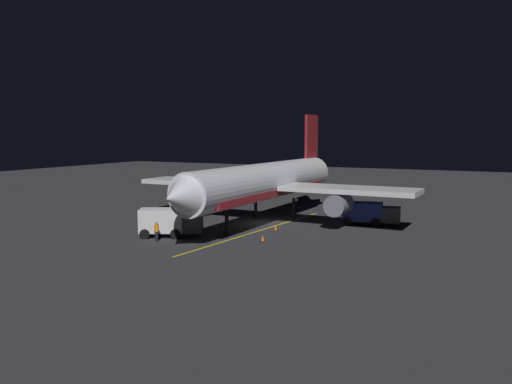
{
  "coord_description": "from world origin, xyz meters",
  "views": [
    {
      "loc": [
        -23.95,
        49.84,
        9.53
      ],
      "look_at": [
        0.0,
        2.0,
        3.5
      ],
      "focal_mm": 37.26,
      "sensor_mm": 36.0,
      "label": 1
    }
  ],
  "objects_px": {
    "baggage_truck": "(168,223)",
    "catering_truck": "(369,213)",
    "ground_crew_worker": "(157,231)",
    "airliner": "(267,183)",
    "traffic_cone_near_right": "(225,229)",
    "traffic_cone_far": "(263,238)",
    "traffic_cone_near_left": "(276,228)",
    "traffic_cone_under_wing": "(195,229)"
  },
  "relations": [
    {
      "from": "baggage_truck",
      "to": "catering_truck",
      "type": "height_order",
      "value": "baggage_truck"
    },
    {
      "from": "ground_crew_worker",
      "to": "airliner",
      "type": "bearing_deg",
      "value": -108.42
    },
    {
      "from": "baggage_truck",
      "to": "traffic_cone_near_right",
      "type": "distance_m",
      "value": 5.68
    },
    {
      "from": "ground_crew_worker",
      "to": "traffic_cone_far",
      "type": "height_order",
      "value": "ground_crew_worker"
    },
    {
      "from": "baggage_truck",
      "to": "ground_crew_worker",
      "type": "height_order",
      "value": "baggage_truck"
    },
    {
      "from": "catering_truck",
      "to": "traffic_cone_near_left",
      "type": "distance_m",
      "value": 10.17
    },
    {
      "from": "baggage_truck",
      "to": "airliner",
      "type": "bearing_deg",
      "value": -112.89
    },
    {
      "from": "airliner",
      "to": "traffic_cone_under_wing",
      "type": "relative_size",
      "value": 63.95
    },
    {
      "from": "catering_truck",
      "to": "traffic_cone_near_left",
      "type": "height_order",
      "value": "catering_truck"
    },
    {
      "from": "ground_crew_worker",
      "to": "traffic_cone_near_left",
      "type": "xyz_separation_m",
      "value": [
        -7.23,
        -9.38,
        -0.64
      ]
    },
    {
      "from": "catering_truck",
      "to": "traffic_cone_under_wing",
      "type": "height_order",
      "value": "catering_truck"
    },
    {
      "from": "ground_crew_worker",
      "to": "traffic_cone_near_right",
      "type": "distance_m",
      "value": 7.21
    },
    {
      "from": "traffic_cone_far",
      "to": "ground_crew_worker",
      "type": "bearing_deg",
      "value": 26.54
    },
    {
      "from": "traffic_cone_near_right",
      "to": "airliner",
      "type": "bearing_deg",
      "value": -99.88
    },
    {
      "from": "traffic_cone_near_right",
      "to": "traffic_cone_under_wing",
      "type": "xyz_separation_m",
      "value": [
        2.78,
        0.9,
        0.0
      ]
    },
    {
      "from": "airliner",
      "to": "traffic_cone_under_wing",
      "type": "distance_m",
      "value": 9.61
    },
    {
      "from": "baggage_truck",
      "to": "traffic_cone_near_left",
      "type": "bearing_deg",
      "value": -135.92
    },
    {
      "from": "traffic_cone_near_left",
      "to": "baggage_truck",
      "type": "bearing_deg",
      "value": 44.08
    },
    {
      "from": "airliner",
      "to": "baggage_truck",
      "type": "bearing_deg",
      "value": 67.11
    },
    {
      "from": "ground_crew_worker",
      "to": "traffic_cone_near_left",
      "type": "distance_m",
      "value": 11.86
    },
    {
      "from": "baggage_truck",
      "to": "catering_truck",
      "type": "relative_size",
      "value": 0.99
    },
    {
      "from": "traffic_cone_under_wing",
      "to": "traffic_cone_far",
      "type": "xyz_separation_m",
      "value": [
        -7.9,
        1.34,
        0.0
      ]
    },
    {
      "from": "ground_crew_worker",
      "to": "traffic_cone_near_right",
      "type": "xyz_separation_m",
      "value": [
        -3.23,
        -6.41,
        -0.64
      ]
    },
    {
      "from": "catering_truck",
      "to": "traffic_cone_far",
      "type": "distance_m",
      "value": 13.72
    },
    {
      "from": "catering_truck",
      "to": "traffic_cone_far",
      "type": "relative_size",
      "value": 11.05
    },
    {
      "from": "traffic_cone_near_left",
      "to": "traffic_cone_far",
      "type": "bearing_deg",
      "value": 102.15
    },
    {
      "from": "airliner",
      "to": "traffic_cone_near_left",
      "type": "height_order",
      "value": "airliner"
    },
    {
      "from": "airliner",
      "to": "traffic_cone_far",
      "type": "xyz_separation_m",
      "value": [
        -3.92,
        9.13,
        -3.98
      ]
    },
    {
      "from": "traffic_cone_near_right",
      "to": "traffic_cone_under_wing",
      "type": "distance_m",
      "value": 2.92
    },
    {
      "from": "airliner",
      "to": "traffic_cone_under_wing",
      "type": "xyz_separation_m",
      "value": [
        3.98,
        7.79,
        -3.98
      ]
    },
    {
      "from": "traffic_cone_near_right",
      "to": "ground_crew_worker",
      "type": "bearing_deg",
      "value": 63.28
    },
    {
      "from": "airliner",
      "to": "traffic_cone_far",
      "type": "relative_size",
      "value": 63.95
    },
    {
      "from": "ground_crew_worker",
      "to": "traffic_cone_near_right",
      "type": "relative_size",
      "value": 3.16
    },
    {
      "from": "ground_crew_worker",
      "to": "traffic_cone_under_wing",
      "type": "bearing_deg",
      "value": -94.65
    },
    {
      "from": "catering_truck",
      "to": "ground_crew_worker",
      "type": "bearing_deg",
      "value": 48.37
    },
    {
      "from": "baggage_truck",
      "to": "traffic_cone_near_left",
      "type": "height_order",
      "value": "baggage_truck"
    },
    {
      "from": "traffic_cone_under_wing",
      "to": "ground_crew_worker",
      "type": "bearing_deg",
      "value": 85.35
    },
    {
      "from": "traffic_cone_near_right",
      "to": "baggage_truck",
      "type": "bearing_deg",
      "value": 50.74
    },
    {
      "from": "catering_truck",
      "to": "traffic_cone_under_wing",
      "type": "distance_m",
      "value": 17.83
    },
    {
      "from": "baggage_truck",
      "to": "traffic_cone_under_wing",
      "type": "bearing_deg",
      "value": -102.36
    },
    {
      "from": "catering_truck",
      "to": "traffic_cone_far",
      "type": "xyz_separation_m",
      "value": [
        6.2,
        12.2,
        -0.96
      ]
    },
    {
      "from": "airliner",
      "to": "baggage_truck",
      "type": "relative_size",
      "value": 5.86
    }
  ]
}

